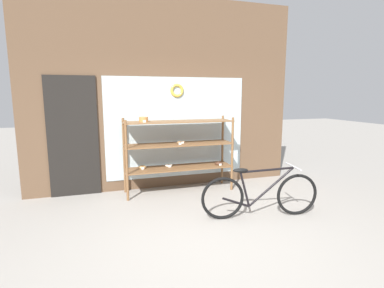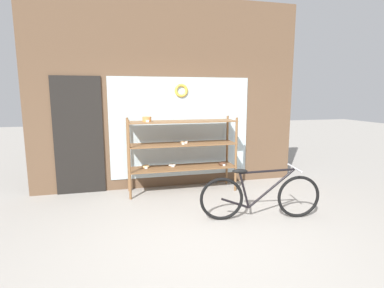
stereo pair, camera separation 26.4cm
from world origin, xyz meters
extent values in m
plane|color=gray|center=(0.00, 0.00, 0.00)|extent=(30.00, 30.00, 0.00)
cube|color=brown|center=(0.00, 2.32, 1.77)|extent=(5.10, 0.08, 3.55)
cube|color=silver|center=(0.20, 2.27, 1.15)|extent=(2.70, 0.02, 1.90)
cube|color=black|center=(-1.67, 2.27, 1.05)|extent=(0.84, 0.03, 2.10)
torus|color=gold|center=(0.20, 2.25, 1.85)|extent=(0.26, 0.06, 0.26)
cylinder|color=brown|center=(-0.82, 1.70, 0.68)|extent=(0.04, 0.04, 1.37)
cylinder|color=brown|center=(1.10, 1.70, 0.68)|extent=(0.04, 0.04, 1.37)
cylinder|color=brown|center=(-0.82, 2.16, 0.68)|extent=(0.04, 0.04, 1.37)
cylinder|color=brown|center=(1.10, 2.16, 0.68)|extent=(0.04, 0.04, 1.37)
cube|color=brown|center=(0.14, 1.93, 0.45)|extent=(1.97, 0.50, 0.02)
cube|color=brown|center=(0.14, 1.93, 0.89)|extent=(1.97, 0.50, 0.02)
cube|color=brown|center=(0.14, 1.93, 1.30)|extent=(1.97, 0.50, 0.02)
cylinder|color=#C67F42|center=(-0.49, 1.93, 1.35)|extent=(0.16, 0.16, 0.09)
cube|color=white|center=(-0.49, 1.84, 1.33)|extent=(0.05, 0.00, 0.04)
torus|color=#4C2D1E|center=(0.91, 1.90, 0.48)|extent=(0.15, 0.15, 0.05)
cube|color=white|center=(0.91, 1.81, 0.47)|extent=(0.05, 0.00, 0.04)
torus|color=#B27A42|center=(0.21, 1.99, 0.91)|extent=(0.12, 0.12, 0.03)
cube|color=white|center=(0.21, 1.92, 0.91)|extent=(0.05, 0.00, 0.04)
torus|color=tan|center=(-0.52, 2.04, 0.48)|extent=(0.14, 0.14, 0.05)
cube|color=white|center=(-0.52, 1.96, 0.47)|extent=(0.05, 0.00, 0.04)
torus|color=beige|center=(-0.03, 2.04, 0.48)|extent=(0.14, 0.14, 0.04)
cube|color=white|center=(-0.03, 1.97, 0.47)|extent=(0.05, 0.00, 0.04)
ellipsoid|color=brown|center=(0.13, 1.87, 0.92)|extent=(0.08, 0.07, 0.06)
cube|color=white|center=(0.13, 1.82, 0.91)|extent=(0.05, 0.00, 0.04)
torus|color=black|center=(0.40, 0.51, 0.31)|extent=(0.62, 0.14, 0.63)
torus|color=black|center=(1.52, 0.33, 0.31)|extent=(0.62, 0.14, 0.63)
cylinder|color=black|center=(1.12, 0.39, 0.45)|extent=(0.67, 0.14, 0.58)
cylinder|color=black|center=(1.05, 0.40, 0.71)|extent=(0.79, 0.16, 0.07)
cylinder|color=black|center=(0.72, 0.46, 0.43)|extent=(0.18, 0.06, 0.52)
cylinder|color=black|center=(0.60, 0.48, 0.24)|extent=(0.41, 0.10, 0.17)
ellipsoid|color=black|center=(0.65, 0.47, 0.72)|extent=(0.23, 0.12, 0.06)
cylinder|color=#B2B2B7|center=(1.44, 0.34, 0.75)|extent=(0.10, 0.46, 0.02)
camera|label=1|loc=(-1.25, -3.26, 1.78)|focal=28.00mm
camera|label=2|loc=(-0.99, -3.33, 1.78)|focal=28.00mm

